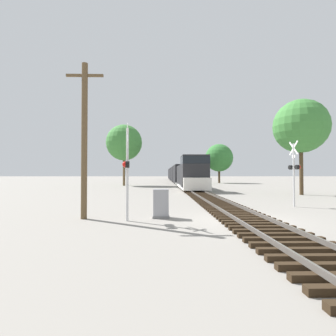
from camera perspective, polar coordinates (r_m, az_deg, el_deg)
ground_plane at (r=12.97m, az=16.42°, el=-10.86°), size 400.00×400.00×0.00m
rail_track_bed at (r=12.95m, az=16.41°, el=-10.27°), size 2.60×160.00×0.31m
freight_train at (r=68.60m, az=1.99°, el=-1.36°), size 3.15×80.05×4.36m
crossing_signal_near at (r=12.26m, az=-8.98°, el=0.34°), size 0.44×1.01×4.47m
crossing_signal_far at (r=19.13m, az=25.76°, el=-0.27°), size 0.42×1.01×4.34m
relay_cabinet at (r=13.04m, az=-1.54°, el=-7.78°), size 0.82×0.63×1.41m
utility_pole at (r=13.41m, az=-17.75°, el=6.24°), size 1.80×0.29×7.57m
tree_far_right at (r=30.62m, az=26.94°, el=8.08°), size 5.52×5.52×9.84m
tree_mid_background at (r=48.48m, az=-9.53°, el=5.45°), size 6.53×6.53×11.09m
tree_deep_background at (r=61.83m, az=11.06°, el=2.18°), size 6.38×6.38×9.04m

